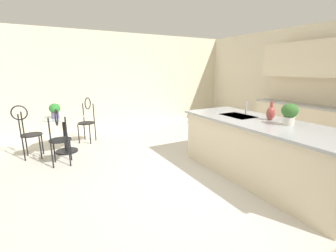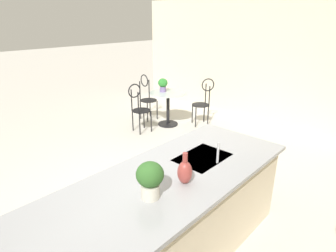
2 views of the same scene
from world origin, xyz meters
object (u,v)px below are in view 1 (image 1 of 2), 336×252
(bistro_table, at_px, (65,131))
(potted_plant_counter_near, at_px, (289,113))
(chair_near_window, at_px, (27,129))
(vase_on_counter, at_px, (271,113))
(chair_toward_desk, at_px, (59,135))
(chair_by_island, at_px, (87,118))
(potted_plant_on_table, at_px, (55,110))

(bistro_table, height_order, potted_plant_counter_near, potted_plant_counter_near)
(chair_near_window, distance_m, potted_plant_counter_near, 4.55)
(vase_on_counter, bearing_deg, chair_toward_desk, -125.18)
(bistro_table, xyz_separation_m, vase_on_counter, (2.74, 2.73, 0.58))
(potted_plant_counter_near, bearing_deg, chair_by_island, -149.87)
(chair_near_window, distance_m, chair_by_island, 1.32)
(chair_by_island, bearing_deg, vase_on_counter, 33.49)
(chair_toward_desk, distance_m, vase_on_counter, 3.55)
(potted_plant_counter_near, xyz_separation_m, vase_on_counter, (-0.35, 0.06, -0.07))
(chair_near_window, xyz_separation_m, potted_plant_counter_near, (3.07, 3.31, 0.53))
(chair_near_window, bearing_deg, potted_plant_counter_near, 47.12)
(chair_by_island, height_order, chair_toward_desk, same)
(chair_near_window, height_order, chair_by_island, same)
(bistro_table, xyz_separation_m, chair_by_island, (-0.54, 0.55, 0.13))
(chair_near_window, height_order, chair_toward_desk, same)
(potted_plant_on_table, height_order, vase_on_counter, vase_on_counter)
(potted_plant_on_table, distance_m, vase_on_counter, 3.96)
(chair_near_window, xyz_separation_m, chair_by_island, (-0.56, 1.20, 0.00))
(chair_toward_desk, height_order, vase_on_counter, vase_on_counter)
(chair_near_window, height_order, potted_plant_on_table, chair_near_window)
(chair_toward_desk, xyz_separation_m, vase_on_counter, (2.03, 2.88, 0.46))
(bistro_table, distance_m, chair_toward_desk, 0.74)
(potted_plant_counter_near, bearing_deg, chair_toward_desk, -130.21)
(bistro_table, height_order, potted_plant_on_table, potted_plant_on_table)
(potted_plant_on_table, relative_size, vase_on_counter, 1.02)
(chair_near_window, relative_size, potted_plant_counter_near, 3.35)
(chair_by_island, relative_size, potted_plant_counter_near, 3.35)
(chair_near_window, bearing_deg, vase_on_counter, 51.08)
(potted_plant_on_table, relative_size, potted_plant_counter_near, 0.94)
(chair_by_island, bearing_deg, potted_plant_counter_near, 30.13)
(potted_plant_on_table, xyz_separation_m, potted_plant_counter_near, (3.08, 2.80, 0.19))
(potted_plant_counter_near, bearing_deg, chair_near_window, -132.88)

